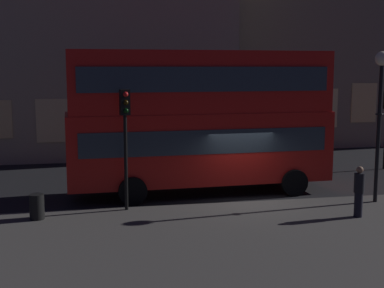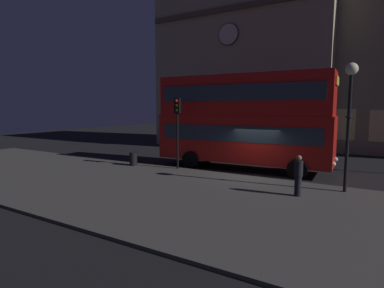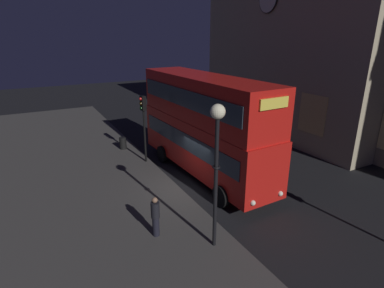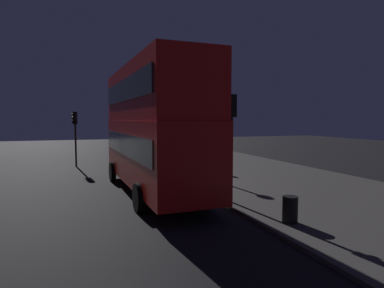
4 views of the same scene
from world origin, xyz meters
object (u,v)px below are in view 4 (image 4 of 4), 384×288
object	(u,v)px
traffic_light_far_side	(75,127)
street_lamp	(178,107)
double_decker_bus	(152,124)
litter_bin	(290,209)
traffic_light_near_kerb	(232,125)
pedestrian	(212,157)

from	to	relation	value
traffic_light_far_side	street_lamp	xyz separation A→B (m)	(-4.01, -6.18, 1.34)
double_decker_bus	street_lamp	world-z (taller)	double_decker_bus
litter_bin	double_decker_bus	bearing A→B (deg)	26.51
traffic_light_near_kerb	street_lamp	world-z (taller)	street_lamp
pedestrian	litter_bin	world-z (taller)	pedestrian
litter_bin	traffic_light_far_side	bearing A→B (deg)	21.39
double_decker_bus	pedestrian	xyz separation A→B (m)	(4.28, -4.63, -2.10)
double_decker_bus	traffic_light_near_kerb	distance (m)	3.84
street_lamp	litter_bin	distance (m)	12.28
street_lamp	traffic_light_far_side	bearing A→B (deg)	57.02
traffic_light_far_side	street_lamp	distance (m)	7.49
double_decker_bus	pedestrian	bearing A→B (deg)	-49.63
traffic_light_near_kerb	litter_bin	world-z (taller)	traffic_light_near_kerb
traffic_light_near_kerb	pedestrian	distance (m)	7.92
street_lamp	traffic_light_near_kerb	bearing A→B (deg)	176.23
traffic_light_near_kerb	litter_bin	distance (m)	3.88
pedestrian	traffic_light_near_kerb	bearing A→B (deg)	-134.44
double_decker_bus	litter_bin	size ratio (longest dim) A/B	12.80
traffic_light_far_side	street_lamp	size ratio (longest dim) A/B	0.71
double_decker_bus	traffic_light_near_kerb	xyz separation A→B (m)	(-3.02, -2.37, -0.03)
traffic_light_far_side	pedestrian	world-z (taller)	traffic_light_far_side
street_lamp	pedestrian	size ratio (longest dim) A/B	3.22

